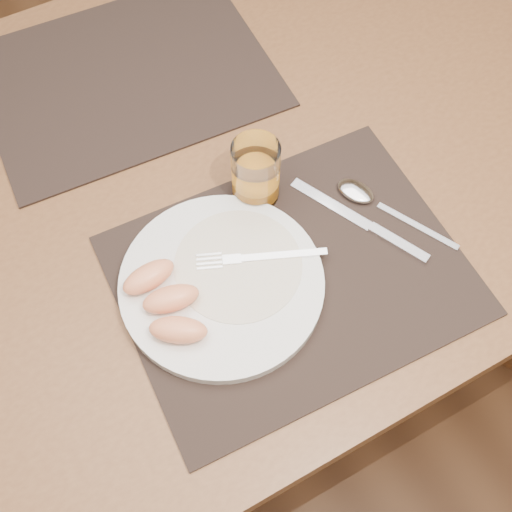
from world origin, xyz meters
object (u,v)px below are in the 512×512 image
object	(u,v)px
placemat_far	(127,76)
plate	(222,283)
table	(203,200)
knife	(370,227)
placemat_near	(292,275)
spoon	(365,196)
juice_glass	(256,174)
fork	(250,258)

from	to	relation	value
placemat_far	plate	distance (m)	0.41
table	plate	xyz separation A→B (m)	(-0.06, -0.19, 0.10)
plate	knife	size ratio (longest dim) A/B	1.31
placemat_near	spoon	distance (m)	0.16
table	placemat_near	world-z (taller)	placemat_near
knife	spoon	bearing A→B (deg)	65.57
knife	juice_glass	bearing A→B (deg)	131.15
knife	spoon	distance (m)	0.05
knife	plate	bearing A→B (deg)	175.19
plate	fork	bearing A→B (deg)	12.50
knife	table	bearing A→B (deg)	127.82
placemat_far	knife	world-z (taller)	knife
plate	placemat_near	bearing A→B (deg)	-18.17
placemat_near	fork	distance (m)	0.06
fork	spoon	distance (m)	0.20
table	placemat_far	distance (m)	0.24
plate	spoon	xyz separation A→B (m)	(0.24, 0.03, -0.00)
placemat_near	juice_glass	distance (m)	0.15
spoon	placemat_far	bearing A→B (deg)	117.96
placemat_near	juice_glass	xyz separation A→B (m)	(0.02, 0.14, 0.05)
knife	juice_glass	size ratio (longest dim) A/B	2.03
placemat_near	placemat_far	world-z (taller)	same
juice_glass	placemat_near	bearing A→B (deg)	-98.65
plate	spoon	distance (m)	0.24
placemat_far	spoon	bearing A→B (deg)	-62.04
plate	table	bearing A→B (deg)	72.53
placemat_near	plate	world-z (taller)	plate
table	spoon	xyz separation A→B (m)	(0.18, -0.16, 0.09)
juice_glass	knife	bearing A→B (deg)	-48.85
fork	spoon	world-z (taller)	fork
placemat_near	knife	xyz separation A→B (m)	(0.13, 0.01, 0.00)
placemat_far	knife	bearing A→B (deg)	-66.83
spoon	juice_glass	xyz separation A→B (m)	(-0.13, 0.08, 0.04)
placemat_far	spoon	xyz separation A→B (m)	(0.20, -0.38, 0.01)
fork	juice_glass	world-z (taller)	juice_glass
spoon	placemat_near	bearing A→B (deg)	-160.01
juice_glass	spoon	bearing A→B (deg)	-32.12
table	placemat_near	xyz separation A→B (m)	(0.03, -0.22, 0.09)
placemat_near	plate	xyz separation A→B (m)	(-0.09, 0.03, 0.01)
plate	juice_glass	distance (m)	0.16
table	fork	size ratio (longest dim) A/B	8.38
plate	spoon	size ratio (longest dim) A/B	1.49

